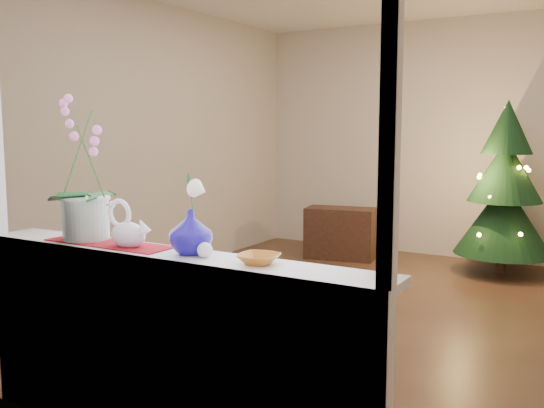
% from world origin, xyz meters
% --- Properties ---
extents(ground, '(5.00, 5.00, 0.00)m').
position_xyz_m(ground, '(0.00, 0.00, 0.00)').
color(ground, '#3C2418').
rests_on(ground, ground).
extents(wall_back, '(4.50, 0.10, 2.70)m').
position_xyz_m(wall_back, '(0.00, 2.50, 1.35)').
color(wall_back, beige).
rests_on(wall_back, ground).
extents(wall_front, '(4.50, 0.10, 2.70)m').
position_xyz_m(wall_front, '(0.00, -2.50, 1.35)').
color(wall_front, beige).
rests_on(wall_front, ground).
extents(wall_left, '(0.10, 5.00, 2.70)m').
position_xyz_m(wall_left, '(-2.25, 0.00, 1.35)').
color(wall_left, beige).
rests_on(wall_left, ground).
extents(window_apron, '(2.20, 0.08, 0.88)m').
position_xyz_m(window_apron, '(0.00, -2.46, 0.44)').
color(window_apron, white).
rests_on(window_apron, ground).
extents(windowsill, '(2.20, 0.26, 0.04)m').
position_xyz_m(windowsill, '(0.00, -2.37, 0.90)').
color(windowsill, white).
rests_on(windowsill, window_apron).
extents(window_frame, '(2.22, 0.06, 1.60)m').
position_xyz_m(window_frame, '(0.00, -2.47, 1.70)').
color(window_frame, white).
rests_on(window_frame, windowsill).
extents(runner, '(0.70, 0.20, 0.01)m').
position_xyz_m(runner, '(-0.38, -2.37, 0.92)').
color(runner, maroon).
rests_on(runner, windowsill).
extents(orchid_pot, '(0.32, 0.32, 0.73)m').
position_xyz_m(orchid_pot, '(-0.55, -2.35, 1.29)').
color(orchid_pot, white).
rests_on(orchid_pot, windowsill).
extents(swan, '(0.28, 0.21, 0.22)m').
position_xyz_m(swan, '(-0.23, -2.39, 1.03)').
color(swan, silver).
rests_on(swan, windowsill).
extents(blue_vase, '(0.27, 0.27, 0.23)m').
position_xyz_m(blue_vase, '(0.11, -2.35, 1.04)').
color(blue_vase, '#0E056F').
rests_on(blue_vase, windowsill).
extents(lily, '(0.13, 0.07, 0.18)m').
position_xyz_m(lily, '(0.11, -2.35, 1.24)').
color(lily, white).
rests_on(lily, blue_vase).
extents(paperweight, '(0.09, 0.09, 0.07)m').
position_xyz_m(paperweight, '(0.22, -2.39, 0.95)').
color(paperweight, white).
rests_on(paperweight, windowsill).
extents(amber_dish, '(0.16, 0.16, 0.04)m').
position_xyz_m(amber_dish, '(0.48, -2.37, 0.94)').
color(amber_dish, '#AC641E').
rests_on(amber_dish, windowsill).
extents(xmas_tree, '(1.02, 1.02, 1.76)m').
position_xyz_m(xmas_tree, '(0.74, 1.95, 0.88)').
color(xmas_tree, black).
rests_on(xmas_tree, ground).
extents(side_table, '(0.83, 0.53, 0.58)m').
position_xyz_m(side_table, '(-0.98, 1.78, 0.29)').
color(side_table, black).
rests_on(side_table, ground).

